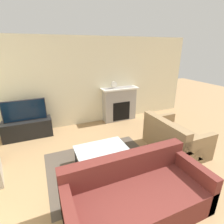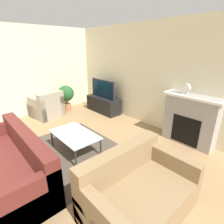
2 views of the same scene
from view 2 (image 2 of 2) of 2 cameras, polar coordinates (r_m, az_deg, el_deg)
The scene contains 12 objects.
wall_back at distance 4.99m, azimuth 9.91°, elevation 11.75°, with size 8.35×0.06×2.70m.
wall_left at distance 6.02m, azimuth -26.94°, elevation 11.35°, with size 0.06×7.53×2.70m.
area_rug at distance 3.89m, azimuth -12.62°, elevation -12.49°, with size 2.28×1.86×0.00m.
fireplace at distance 4.24m, azimuth 24.17°, elevation -2.04°, with size 1.23×0.40×1.13m.
tv_stand at distance 5.92m, azimuth -2.89°, elevation 2.45°, with size 1.27×0.46×0.50m.
tv at distance 5.77m, azimuth -3.01°, elevation 7.58°, with size 1.08×0.06×0.59m.
couch_sectional at distance 3.37m, azimuth -31.00°, elevation -15.22°, with size 2.14×0.99×0.82m.
couch_loveseat at distance 2.54m, azimuth 8.27°, elevation -24.78°, with size 0.93×1.44×0.82m.
armchair_by_window at distance 5.81m, azimuth -20.31°, elevation 1.34°, with size 0.90×0.91×0.82m.
coffee_table at distance 3.74m, azimuth -12.09°, elevation -7.48°, with size 1.08×0.66×0.40m.
potted_plant at distance 6.16m, azimuth -14.77°, elevation 5.43°, with size 0.53×0.53×0.87m.
mantel_clock at distance 4.13m, azimuth 22.98°, elevation 7.10°, with size 0.19×0.07×0.22m.
Camera 2 is at (3.05, 0.68, 2.09)m, focal length 28.00 mm.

